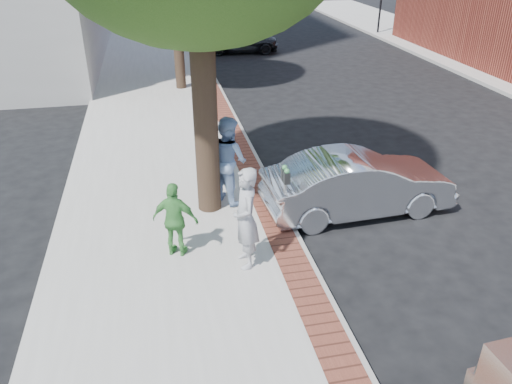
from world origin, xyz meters
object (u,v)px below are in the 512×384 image
object	(u,v)px
person_officer	(228,159)
parking_meter	(285,186)
person_green	(175,220)
bg_car	(239,39)
person_gray	(246,219)
sedan_silver	(358,184)

from	to	relation	value
person_officer	parking_meter	bearing A→B (deg)	179.74
person_green	parking_meter	bearing A→B (deg)	-146.78
parking_meter	person_officer	size ratio (longest dim) A/B	0.72
person_green	bg_car	xyz separation A→B (m)	(4.51, 18.48, -0.21)
parking_meter	bg_car	bearing A→B (deg)	82.92
parking_meter	person_officer	distance (m)	1.86
person_gray	bg_car	size ratio (longest dim) A/B	0.48
person_officer	sedan_silver	world-z (taller)	person_officer
person_gray	sedan_silver	world-z (taller)	person_gray
person_green	sedan_silver	size ratio (longest dim) A/B	0.35
parking_meter	person_green	xyz separation A→B (m)	(-2.26, -0.42, -0.29)
person_gray	person_officer	xyz separation A→B (m)	(0.09, 2.63, 0.03)
person_officer	bg_car	xyz separation A→B (m)	(3.16, 16.45, -0.46)
person_officer	person_green	world-z (taller)	person_officer
person_gray	bg_car	xyz separation A→B (m)	(3.26, 19.08, -0.43)
parking_meter	person_gray	distance (m)	1.44
sedan_silver	person_green	bearing A→B (deg)	101.76
parking_meter	sedan_silver	world-z (taller)	parking_meter
parking_meter	sedan_silver	bearing A→B (deg)	19.98
sedan_silver	bg_car	xyz separation A→B (m)	(0.34, 17.37, -0.00)
person_green	person_officer	bearing A→B (deg)	-100.75
parking_meter	person_gray	bearing A→B (deg)	-134.82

